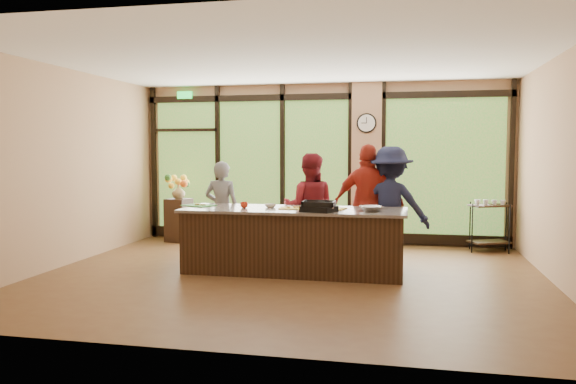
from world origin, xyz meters
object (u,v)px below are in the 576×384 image
at_px(cook_right, 390,206).
at_px(bar_cart, 489,221).
at_px(flower_stand, 179,220).
at_px(island_base, 294,242).
at_px(roasting_pan, 319,209).
at_px(cook_left, 222,209).

relative_size(cook_right, bar_cart, 2.01).
xyz_separation_m(flower_stand, bar_cart, (5.68, 0.09, 0.13)).
height_order(island_base, flower_stand, island_base).
xyz_separation_m(cook_right, roasting_pan, (-0.93, -1.11, 0.05)).
relative_size(island_base, bar_cart, 3.43).
xyz_separation_m(cook_left, roasting_pan, (1.78, -1.15, 0.17)).
xyz_separation_m(cook_right, flower_stand, (-4.03, 1.38, -0.49)).
relative_size(island_base, roasting_pan, 7.16).
bearing_deg(bar_cart, island_base, -167.55).
bearing_deg(bar_cart, cook_left, 173.50).
bearing_deg(island_base, bar_cart, 37.16).
bearing_deg(cook_left, flower_stand, -44.81).
xyz_separation_m(island_base, roasting_pan, (0.41, -0.31, 0.52)).
xyz_separation_m(cook_left, cook_right, (2.71, -0.04, 0.12)).
relative_size(island_base, cook_left, 1.96).
bearing_deg(bar_cart, flower_stand, 156.19).
xyz_separation_m(island_base, cook_left, (-1.36, 0.84, 0.35)).
height_order(island_base, roasting_pan, roasting_pan).
height_order(island_base, cook_left, cook_left).
distance_m(cook_right, flower_stand, 4.29).
relative_size(cook_left, flower_stand, 1.92).
xyz_separation_m(cook_left, flower_stand, (-1.32, 1.35, -0.38)).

